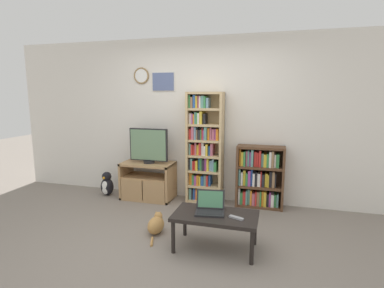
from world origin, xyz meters
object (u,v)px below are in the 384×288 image
Objects in this scene: laptop at (210,207)px; cat at (156,224)px; television at (149,146)px; remote_near_laptop at (236,218)px; coffee_table at (215,218)px; bookshelf_tall at (204,149)px; penguin_figurine at (107,185)px; tv_stand at (148,180)px; bookshelf_short at (259,177)px.

cat is (-0.71, 0.13, -0.35)m from laptop.
remote_near_laptop is (1.60, -1.36, -0.47)m from television.
laptop reaches higher than coffee_table.
bookshelf_tall reaches higher than remote_near_laptop.
remote_near_laptop is 2.72m from penguin_figurine.
tv_stand is at bearing 120.32° from cat.
laptop is at bearing -107.82° from bookshelf_short.
bookshelf_tall is 1.79m from penguin_figurine.
bookshelf_short is 1.52m from remote_near_laptop.
bookshelf_short is 1.48m from laptop.
coffee_table is (0.48, -1.45, -0.49)m from bookshelf_tall.
penguin_figurine is at bearing -175.69° from bookshelf_short.
television is at bearing 136.36° from coffee_table.
cat is at bearing 98.71° from remote_near_laptop.
laptop is at bearing -8.85° from cat.
remote_near_laptop is at bearing -11.17° from cat.
tv_stand reaches higher than penguin_figurine.
remote_near_laptop is at bearing -40.36° from television.
cat is at bearing -103.10° from bookshelf_tall.
bookshelf_tall is 1.51m from laptop.
coffee_table is 5.60× the size of remote_near_laptop.
television reaches higher than cat.
coffee_table reaches higher than cat.
bookshelf_tall is (0.91, 0.14, 0.54)m from tv_stand.
tv_stand is at bearing 4.05° from penguin_figurine.
bookshelf_tall is at bearing 8.45° from tv_stand.
bookshelf_tall is at bearing 108.50° from coffee_table.
remote_near_laptop is at bearing -64.42° from bookshelf_tall.
laptop is at bearing -30.54° from penguin_figurine.
coffee_table is (-0.38, -1.45, -0.10)m from bookshelf_short.
penguin_figurine is (-0.77, -0.04, -0.70)m from television.
bookshelf_tall reaches higher than laptop.
cat is (0.58, -1.12, -0.78)m from television.
cat is (-1.02, 0.24, -0.30)m from remote_near_laptop.
bookshelf_short is (1.74, 0.15, -0.43)m from television.
bookshelf_short is 1.95× the size of cat.
tv_stand is 1.79m from bookshelf_short.
tv_stand is at bearing 127.48° from laptop.
laptop is 0.72× the size of cat.
television reaches higher than penguin_figurine.
television reaches higher than bookshelf_short.
tv_stand is 5.09× the size of remote_near_laptop.
coffee_table is 0.13m from laptop.
bookshelf_short is at bearing 16.29° from remote_near_laptop.
coffee_table is at bearing -71.50° from bookshelf_tall.
bookshelf_tall is (0.88, 0.15, -0.04)m from television.
bookshelf_short reaches higher than penguin_figurine.
bookshelf_short is 2.69× the size of laptop.
television is 1.85m from laptop.
bookshelf_short is 5.72× the size of remote_near_laptop.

